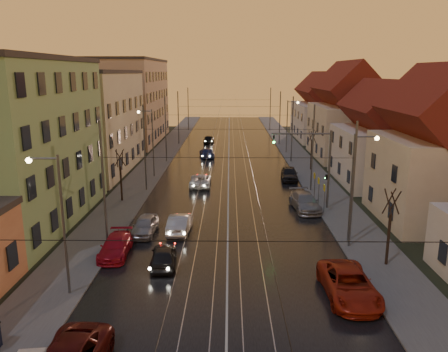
{
  "coord_description": "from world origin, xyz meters",
  "views": [
    {
      "loc": [
        0.12,
        -20.07,
        12.17
      ],
      "look_at": [
        -0.4,
        19.45,
        2.72
      ],
      "focal_mm": 35.0,
      "sensor_mm": 36.0,
      "label": 1
    }
  ],
  "objects_px": {
    "driving_car_3": "(207,153)",
    "driving_car_2": "(200,180)",
    "street_lamp_0": "(57,212)",
    "parked_right_2": "(289,174)",
    "parked_right_0": "(349,284)",
    "street_lamp_3": "(289,121)",
    "driving_car_0": "(164,256)",
    "driving_car_1": "(180,223)",
    "driving_car_4": "(209,139)",
    "street_lamp_1": "(356,178)",
    "street_lamp_2": "(150,136)",
    "traffic_light_mast": "(318,159)",
    "parked_left_2": "(116,246)",
    "parked_left_3": "(145,225)",
    "parked_right_1": "(305,202)"
  },
  "relations": [
    {
      "from": "parked_left_2",
      "to": "parked_right_0",
      "type": "height_order",
      "value": "parked_right_0"
    },
    {
      "from": "driving_car_1",
      "to": "driving_car_3",
      "type": "relative_size",
      "value": 0.92
    },
    {
      "from": "parked_right_2",
      "to": "driving_car_0",
      "type": "bearing_deg",
      "value": -111.46
    },
    {
      "from": "street_lamp_3",
      "to": "driving_car_1",
      "type": "distance_m",
      "value": 36.6
    },
    {
      "from": "parked_right_2",
      "to": "driving_car_2",
      "type": "bearing_deg",
      "value": -159.55
    },
    {
      "from": "driving_car_0",
      "to": "parked_left_2",
      "type": "bearing_deg",
      "value": -28.92
    },
    {
      "from": "driving_car_2",
      "to": "driving_car_3",
      "type": "relative_size",
      "value": 1.0
    },
    {
      "from": "driving_car_3",
      "to": "driving_car_2",
      "type": "bearing_deg",
      "value": 82.53
    },
    {
      "from": "street_lamp_0",
      "to": "traffic_light_mast",
      "type": "distance_m",
      "value": 23.42
    },
    {
      "from": "street_lamp_2",
      "to": "traffic_light_mast",
      "type": "distance_m",
      "value": 20.89
    },
    {
      "from": "driving_car_0",
      "to": "driving_car_3",
      "type": "xyz_separation_m",
      "value": [
        0.92,
        36.49,
        0.02
      ]
    },
    {
      "from": "parked_right_0",
      "to": "parked_right_2",
      "type": "xyz_separation_m",
      "value": [
        0.28,
        26.85,
        -0.01
      ]
    },
    {
      "from": "driving_car_4",
      "to": "parked_left_2",
      "type": "distance_m",
      "value": 48.2
    },
    {
      "from": "driving_car_2",
      "to": "driving_car_1",
      "type": "bearing_deg",
      "value": 86.64
    },
    {
      "from": "street_lamp_2",
      "to": "parked_right_1",
      "type": "bearing_deg",
      "value": -37.37
    },
    {
      "from": "driving_car_1",
      "to": "parked_right_2",
      "type": "relative_size",
      "value": 0.97
    },
    {
      "from": "driving_car_1",
      "to": "driving_car_4",
      "type": "relative_size",
      "value": 1.05
    },
    {
      "from": "street_lamp_1",
      "to": "driving_car_4",
      "type": "height_order",
      "value": "street_lamp_1"
    },
    {
      "from": "driving_car_2",
      "to": "driving_car_4",
      "type": "relative_size",
      "value": 1.15
    },
    {
      "from": "driving_car_4",
      "to": "parked_right_2",
      "type": "distance_m",
      "value": 28.66
    },
    {
      "from": "driving_car_2",
      "to": "parked_left_3",
      "type": "relative_size",
      "value": 1.17
    },
    {
      "from": "street_lamp_1",
      "to": "parked_left_3",
      "type": "distance_m",
      "value": 16.11
    },
    {
      "from": "parked_right_1",
      "to": "driving_car_4",
      "type": "bearing_deg",
      "value": 100.26
    },
    {
      "from": "street_lamp_2",
      "to": "driving_car_1",
      "type": "distance_m",
      "value": 19.27
    },
    {
      "from": "street_lamp_1",
      "to": "traffic_light_mast",
      "type": "distance_m",
      "value": 8.08
    },
    {
      "from": "street_lamp_2",
      "to": "parked_right_1",
      "type": "distance_m",
      "value": 20.6
    },
    {
      "from": "parked_left_3",
      "to": "parked_right_1",
      "type": "bearing_deg",
      "value": 27.2
    },
    {
      "from": "parked_left_2",
      "to": "parked_right_1",
      "type": "xyz_separation_m",
      "value": [
        14.53,
        10.27,
        0.1
      ]
    },
    {
      "from": "street_lamp_1",
      "to": "street_lamp_2",
      "type": "distance_m",
      "value": 27.05
    },
    {
      "from": "driving_car_2",
      "to": "parked_right_2",
      "type": "height_order",
      "value": "parked_right_2"
    },
    {
      "from": "street_lamp_3",
      "to": "driving_car_0",
      "type": "height_order",
      "value": "street_lamp_3"
    },
    {
      "from": "street_lamp_1",
      "to": "traffic_light_mast",
      "type": "bearing_deg",
      "value": 97.91
    },
    {
      "from": "street_lamp_1",
      "to": "parked_right_1",
      "type": "relative_size",
      "value": 1.54
    },
    {
      "from": "parked_left_3",
      "to": "street_lamp_2",
      "type": "bearing_deg",
      "value": 100.49
    },
    {
      "from": "street_lamp_3",
      "to": "parked_left_2",
      "type": "distance_m",
      "value": 42.2
    },
    {
      "from": "street_lamp_0",
      "to": "parked_right_2",
      "type": "xyz_separation_m",
      "value": [
        16.09,
        26.83,
        -4.11
      ]
    },
    {
      "from": "street_lamp_1",
      "to": "street_lamp_2",
      "type": "height_order",
      "value": "same"
    },
    {
      "from": "street_lamp_1",
      "to": "driving_car_1",
      "type": "bearing_deg",
      "value": 171.26
    },
    {
      "from": "street_lamp_1",
      "to": "driving_car_0",
      "type": "height_order",
      "value": "street_lamp_1"
    },
    {
      "from": "parked_left_2",
      "to": "street_lamp_0",
      "type": "bearing_deg",
      "value": -107.6
    },
    {
      "from": "driving_car_3",
      "to": "parked_right_2",
      "type": "height_order",
      "value": "parked_right_2"
    },
    {
      "from": "driving_car_0",
      "to": "driving_car_3",
      "type": "relative_size",
      "value": 0.82
    },
    {
      "from": "parked_right_0",
      "to": "street_lamp_1",
      "type": "bearing_deg",
      "value": 72.38
    },
    {
      "from": "street_lamp_3",
      "to": "driving_car_2",
      "type": "bearing_deg",
      "value": -121.23
    },
    {
      "from": "traffic_light_mast",
      "to": "driving_car_3",
      "type": "height_order",
      "value": "traffic_light_mast"
    },
    {
      "from": "parked_right_2",
      "to": "driving_car_4",
      "type": "bearing_deg",
      "value": 115.86
    },
    {
      "from": "street_lamp_2",
      "to": "parked_left_3",
      "type": "xyz_separation_m",
      "value": [
        2.73,
        -18.48,
        -4.19
      ]
    },
    {
      "from": "driving_car_3",
      "to": "parked_right_1",
      "type": "distance_m",
      "value": 26.65
    },
    {
      "from": "street_lamp_3",
      "to": "driving_car_0",
      "type": "relative_size",
      "value": 2.03
    },
    {
      "from": "parked_left_3",
      "to": "parked_right_2",
      "type": "xyz_separation_m",
      "value": [
        13.37,
        17.32,
        0.08
      ]
    }
  ]
}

